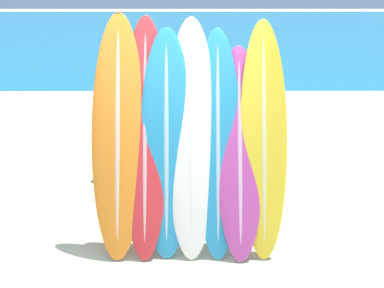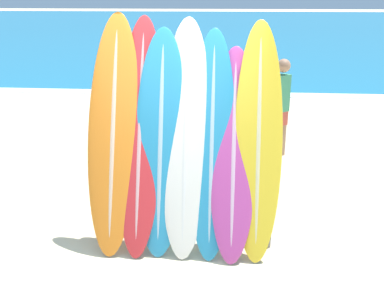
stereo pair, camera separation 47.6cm
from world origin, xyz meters
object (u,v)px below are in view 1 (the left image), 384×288
surfboard_slot_4 (218,143)px  surfboard_slot_1 (145,136)px  surfboard_slot_3 (191,137)px  person_near_water (128,112)px  surfboard_rack (192,205)px  person_far_right (268,103)px  surfboard_slot_2 (167,143)px  person_mid_beach (133,85)px  person_far_left (197,75)px  surfboard_slot_5 (240,152)px  surfboard_slot_0 (118,135)px  surfboard_slot_6 (264,138)px

surfboard_slot_4 → surfboard_slot_1: bearing=177.9°
surfboard_slot_3 → person_near_water: (-0.96, 2.10, -0.26)m
surfboard_rack → person_far_right: 3.35m
surfboard_slot_2 → person_near_water: 2.24m
person_near_water → person_mid_beach: size_ratio=1.15×
surfboard_slot_2 → person_mid_beach: bearing=101.0°
surfboard_rack → surfboard_slot_1: 0.92m
person_mid_beach → person_far_left: person_far_left is taller
surfboard_rack → surfboard_slot_4: bearing=16.2°
surfboard_rack → surfboard_slot_5: size_ratio=0.87×
surfboard_slot_5 → person_far_right: size_ratio=1.29×
surfboard_slot_2 → surfboard_slot_4: 0.55m
surfboard_slot_0 → surfboard_slot_1: surfboard_slot_0 is taller
surfboard_slot_1 → person_mid_beach: 4.96m
surfboard_slot_4 → person_far_left: bearing=91.3°
surfboard_slot_5 → person_far_left: 6.09m
surfboard_slot_4 → person_far_right: bearing=70.4°
surfboard_slot_1 → person_mid_beach: size_ratio=1.59×
surfboard_slot_1 → person_near_water: (-0.47, 2.08, -0.26)m
surfboard_slot_0 → surfboard_slot_4: size_ratio=1.07×
person_far_right → surfboard_rack: bearing=-152.6°
surfboard_slot_0 → surfboard_slot_3: surfboard_slot_0 is taller
surfboard_rack → surfboard_slot_3: 0.76m
person_near_water → surfboard_slot_3: bearing=-163.5°
surfboard_slot_5 → surfboard_slot_6: size_ratio=0.89×
surfboard_slot_6 → person_far_right: surfboard_slot_6 is taller
surfboard_slot_5 → person_far_right: bearing=74.7°
surfboard_slot_6 → surfboard_slot_3: bearing=179.2°
person_mid_beach → person_far_right: (2.57, -1.95, 0.06)m
surfboard_slot_4 → surfboard_rack: bearing=-163.8°
surfboard_rack → surfboard_slot_4: surfboard_slot_4 is taller
surfboard_slot_4 → surfboard_slot_6: surfboard_slot_6 is taller
surfboard_slot_6 → surfboard_rack: bearing=-173.7°
surfboard_slot_2 → surfboard_rack: bearing=-14.5°
surfboard_rack → surfboard_slot_1: size_ratio=0.77×
surfboard_slot_2 → surfboard_slot_6: size_ratio=0.97×
surfboard_slot_3 → surfboard_slot_4: bearing=-3.0°
surfboard_slot_3 → surfboard_slot_2: bearing=-175.0°
surfboard_rack → person_near_water: person_near_water is taller
surfboard_slot_3 → surfboard_slot_4: 0.29m
surfboard_slot_1 → person_far_left: 6.05m
surfboard_slot_2 → person_near_water: bearing=108.2°
surfboard_slot_1 → surfboard_slot_4: surfboard_slot_1 is taller
surfboard_slot_0 → person_far_right: surfboard_slot_0 is taller
surfboard_slot_6 → person_far_right: (0.56, 2.96, -0.31)m
surfboard_slot_6 → person_near_water: size_ratio=1.36×
surfboard_slot_5 → person_mid_beach: size_ratio=1.39×
surfboard_slot_5 → surfboard_slot_6: surfboard_slot_6 is taller
person_near_water → person_far_right: 2.46m
surfboard_slot_1 → surfboard_slot_2: bearing=-9.2°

